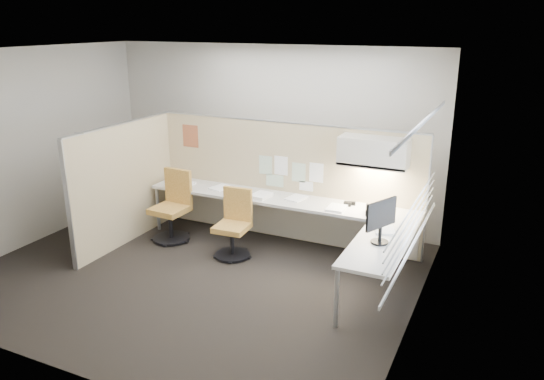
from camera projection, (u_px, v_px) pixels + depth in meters
The scene contains 27 objects.
floor at pixel (197, 273), 6.92m from camera, with size 5.50×4.50×0.01m, color black.
ceiling at pixel (186, 51), 6.06m from camera, with size 5.50×4.50×0.01m, color white.
wall_back at pixel (270, 135), 8.43m from camera, with size 5.50×0.02×2.80m, color beige.
wall_front at pixel (47, 233), 4.55m from camera, with size 5.50×0.02×2.80m, color beige.
wall_left at pixel (30, 148), 7.60m from camera, with size 0.02×4.50×2.80m, color beige.
wall_right at pixel (420, 200), 5.38m from camera, with size 0.02×4.50×2.80m, color beige.
window_pane at pixel (419, 186), 5.35m from camera, with size 0.01×2.80×1.30m, color #A4AFBE.
partition_back at pixel (285, 182), 7.81m from camera, with size 4.10×0.06×1.75m, color tan.
partition_left at pixel (125, 184), 7.69m from camera, with size 0.06×2.20×1.75m, color tan.
desk at pixel (296, 213), 7.33m from camera, with size 4.00×2.07×0.73m.
overhead_bin at pixel (374, 152), 6.89m from camera, with size 0.90×0.36×0.38m, color beige.
task_light_strip at pixel (373, 167), 6.95m from camera, with size 0.60×0.06×0.02m, color #FFEABF.
pinned_papers at pixel (289, 172), 7.70m from camera, with size 1.01×0.00×0.47m.
poster at pixel (190, 136), 8.26m from camera, with size 0.28×0.00×0.35m, color #EA5A1D.
chair_left at pixel (173, 208), 7.86m from camera, with size 0.55×0.55×1.03m.
chair_right at pixel (234, 226), 7.31m from camera, with size 0.49×0.50×0.93m.
monitor at pixel (381, 219), 5.93m from camera, with size 0.23×0.45×0.51m.
phone at pixel (373, 210), 6.90m from camera, with size 0.25×0.24×0.12m.
stapler at pixel (350, 203), 7.25m from camera, with size 0.14×0.04×0.05m, color black.
tape_dispenser at pixel (347, 204), 7.21m from camera, with size 0.10×0.06×0.06m, color black.
coat_hook at pixel (77, 159), 6.88m from camera, with size 0.18×0.43×1.31m.
paper_stack_0 at pixel (184, 184), 8.10m from camera, with size 0.23×0.30×0.04m, color white.
paper_stack_1 at pixel (220, 188), 7.98m from camera, with size 0.23×0.30×0.02m, color white.
paper_stack_2 at pixel (261, 196), 7.57m from camera, with size 0.23×0.30×0.05m, color white.
paper_stack_3 at pixel (296, 198), 7.51m from camera, with size 0.23×0.30×0.02m, color white.
paper_stack_4 at pixel (337, 208), 7.09m from camera, with size 0.23×0.30×0.03m, color white.
paper_stack_5 at pixel (384, 230), 6.37m from camera, with size 0.23×0.30×0.02m, color white.
Camera 1 is at (3.54, -5.25, 3.15)m, focal length 35.00 mm.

